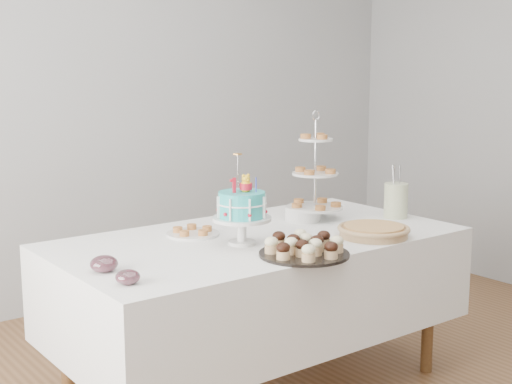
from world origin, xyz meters
TOP-DOWN VIEW (x-y plane):
  - walls at (0.00, 0.00)m, footprint 5.04×4.04m
  - table at (0.00, 0.30)m, footprint 1.92×1.02m
  - birthday_cake at (-0.15, 0.22)m, footprint 0.27×0.27m
  - cupcake_tray at (-0.06, -0.10)m, footprint 0.39×0.39m
  - pie at (0.43, -0.04)m, footprint 0.34×0.34m
  - tiered_stand at (0.47, 0.43)m, footprint 0.29×0.29m
  - plate_stack at (0.40, 0.44)m, footprint 0.19×0.19m
  - pastry_plate at (-0.24, 0.50)m, footprint 0.25×0.25m
  - jam_bowl_a at (-0.84, -0.01)m, footprint 0.09×0.09m
  - jam_bowl_b at (-0.84, 0.19)m, footprint 0.11×0.11m
  - utensil_pitcher at (0.84, 0.19)m, footprint 0.13×0.13m

SIDE VIEW (x-z plane):
  - table at x=0.00m, z-range 0.16..0.93m
  - pastry_plate at x=-0.24m, z-range 0.77..0.81m
  - jam_bowl_a at x=-0.84m, z-range 0.77..0.82m
  - pie at x=0.43m, z-range 0.77..0.83m
  - jam_bowl_b at x=-0.84m, z-range 0.77..0.83m
  - plate_stack at x=0.40m, z-range 0.77..0.84m
  - cupcake_tray at x=-0.06m, z-range 0.77..0.86m
  - utensil_pitcher at x=0.84m, z-range 0.73..1.01m
  - birthday_cake at x=-0.15m, z-range 0.68..1.09m
  - tiered_stand at x=0.47m, z-range 0.72..1.29m
  - walls at x=0.00m, z-range 0.00..2.70m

